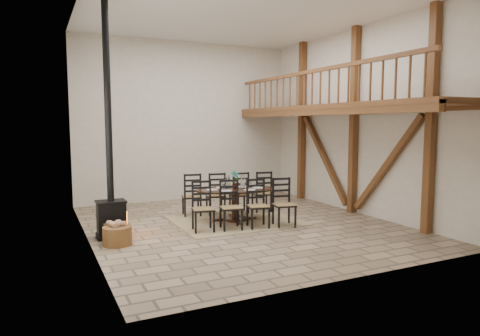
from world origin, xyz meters
name	(u,v)px	position (x,y,z in m)	size (l,w,h in m)	color
ground	(241,225)	(0.00, 0.00, 0.00)	(8.00, 8.00, 0.00)	tan
room_shell	(285,100)	(1.19, 0.00, 3.01)	(7.02, 8.02, 5.01)	silver
rug	(235,220)	(0.05, 0.44, 0.01)	(3.00, 2.50, 0.02)	tan
dining_table	(235,205)	(0.05, 0.44, 0.40)	(2.78, 2.59, 1.26)	black
wood_stove	(110,185)	(-3.01, 0.15, 1.14)	(0.62, 0.48, 5.00)	black
log_basket	(117,235)	(-3.00, -0.48, 0.21)	(0.58, 0.58, 0.48)	brown
log_stack	(109,229)	(-3.06, 0.13, 0.20)	(0.31, 0.42, 0.40)	tan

